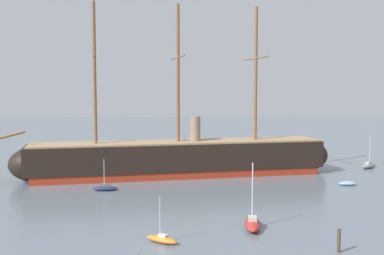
# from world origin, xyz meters

# --- Properties ---
(tall_ship) EXTENTS (58.52, 15.41, 28.23)m
(tall_ship) POSITION_xyz_m (-5.45, 46.15, 3.08)
(tall_ship) COLOR maroon
(tall_ship) RESTS_ON ground
(sailboat_foreground_left) EXTENTS (3.39, 2.93, 4.52)m
(sailboat_foreground_left) POSITION_xyz_m (-8.54, 11.48, 0.38)
(sailboat_foreground_left) COLOR orange
(sailboat_foreground_left) RESTS_ON ground
(sailboat_near_centre) EXTENTS (2.36, 5.52, 6.96)m
(sailboat_near_centre) POSITION_xyz_m (1.05, 15.53, 0.59)
(sailboat_near_centre) COLOR #B22D28
(sailboat_near_centre) RESTS_ON ground
(sailboat_alongside_bow) EXTENTS (3.52, 1.07, 4.57)m
(sailboat_alongside_bow) POSITION_xyz_m (-16.30, 35.32, 0.38)
(sailboat_alongside_bow) COLOR #1E284C
(sailboat_alongside_bow) RESTS_ON ground
(dinghy_alongside_stern) EXTENTS (2.74, 1.28, 0.64)m
(dinghy_alongside_stern) POSITION_xyz_m (19.77, 36.51, 0.32)
(dinghy_alongside_stern) COLOR #7FB2D6
(dinghy_alongside_stern) RESTS_ON ground
(sailboat_far_right) EXTENTS (4.28, 3.90, 5.82)m
(sailboat_far_right) POSITION_xyz_m (29.66, 51.44, 0.49)
(sailboat_far_right) COLOR gray
(sailboat_far_right) RESTS_ON ground
(motorboat_distant_centre) EXTENTS (2.54, 3.98, 1.55)m
(motorboat_distant_centre) POSITION_xyz_m (3.42, 61.82, 0.54)
(motorboat_distant_centre) COLOR orange
(motorboat_distant_centre) RESTS_ON ground
(mooring_piling_left_pair) EXTENTS (0.33, 0.33, 2.18)m
(mooring_piling_left_pair) POSITION_xyz_m (7.38, 7.60, 1.09)
(mooring_piling_left_pair) COLOR #4C3D2D
(mooring_piling_left_pair) RESTS_ON ground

